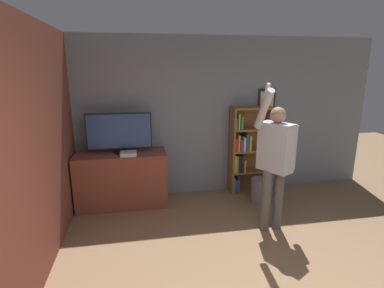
{
  "coord_description": "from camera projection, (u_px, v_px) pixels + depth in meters",
  "views": [
    {
      "loc": [
        -1.1,
        -1.79,
        2.19
      ],
      "look_at": [
        -0.36,
        2.19,
        1.15
      ],
      "focal_mm": 28.0,
      "sensor_mm": 36.0,
      "label": 1
    }
  ],
  "objects": [
    {
      "name": "game_console",
      "position": [
        128.0,
        154.0,
        4.57
      ],
      "size": [
        0.24,
        0.2,
        0.06
      ],
      "color": "silver",
      "rests_on": "tv_ledge"
    },
    {
      "name": "television",
      "position": [
        119.0,
        132.0,
        4.66
      ],
      "size": [
        1.0,
        0.22,
        0.63
      ],
      "color": "black",
      "rests_on": "tv_ledge"
    },
    {
      "name": "tv_ledge",
      "position": [
        122.0,
        179.0,
        4.82
      ],
      "size": [
        1.42,
        0.58,
        0.88
      ],
      "color": "brown",
      "rests_on": "ground_plane"
    },
    {
      "name": "wall_back",
      "position": [
        202.0,
        117.0,
        5.17
      ],
      "size": [
        6.24,
        0.09,
        2.7
      ],
      "color": "gray",
      "rests_on": "ground_plane"
    },
    {
      "name": "person",
      "position": [
        275.0,
        158.0,
        3.93
      ],
      "size": [
        0.59,
        0.57,
        2.01
      ],
      "rotation": [
        0.0,
        0.0,
        -1.04
      ],
      "color": "#56514C",
      "rests_on": "ground_plane"
    },
    {
      "name": "waste_bin",
      "position": [
        261.0,
        190.0,
        4.99
      ],
      "size": [
        0.35,
        0.35,
        0.39
      ],
      "color": "gray",
      "rests_on": "ground_plane"
    },
    {
      "name": "wall_side_brick",
      "position": [
        40.0,
        147.0,
        3.24
      ],
      "size": [
        0.06,
        4.78,
        2.7
      ],
      "color": "brown",
      "rests_on": "ground_plane"
    },
    {
      "name": "bookshelf",
      "position": [
        246.0,
        151.0,
        5.28
      ],
      "size": [
        0.71,
        0.28,
        1.53
      ],
      "color": "brown",
      "rests_on": "ground_plane"
    }
  ]
}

